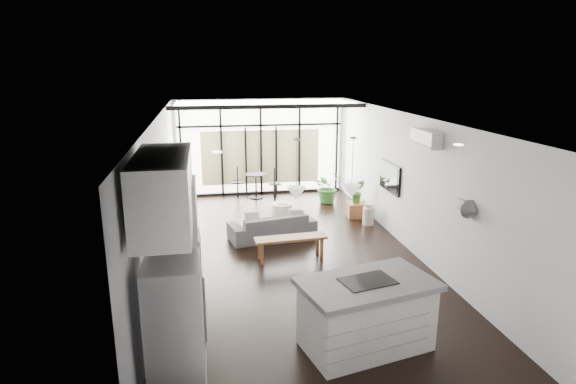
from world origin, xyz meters
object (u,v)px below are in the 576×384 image
object	(u,v)px
fridge	(176,328)
tv	(390,177)
sofa	(272,222)
pouf	(282,211)
console_bench	(291,248)
milk_can	(368,214)
island	(366,314)

from	to	relation	value
fridge	tv	xyz separation A→B (m)	(4.52, 4.90, 0.48)
sofa	pouf	bearing A→B (deg)	-121.17
fridge	sofa	bearing A→B (deg)	69.69
sofa	console_bench	world-z (taller)	sofa
sofa	pouf	world-z (taller)	sofa
sofa	milk_can	bearing A→B (deg)	178.90
fridge	island	bearing A→B (deg)	11.12
sofa	pouf	size ratio (longest dim) A/B	3.71
fridge	pouf	world-z (taller)	fridge
milk_can	sofa	bearing A→B (deg)	-168.53
island	tv	world-z (taller)	tv
pouf	milk_can	world-z (taller)	milk_can
pouf	console_bench	bearing A→B (deg)	-95.37
island	milk_can	xyz separation A→B (m)	(1.77, 4.96, -0.22)
island	milk_can	world-z (taller)	island
console_bench	milk_can	distance (m)	2.83
milk_can	tv	distance (m)	1.20
sofa	pouf	distance (m)	1.34
sofa	console_bench	xyz separation A→B (m)	(0.19, -1.25, -0.14)
milk_can	tv	bearing A→B (deg)	-63.95
console_bench	pouf	world-z (taller)	console_bench
island	pouf	size ratio (longest dim) A/B	3.46
island	fridge	bearing A→B (deg)	178.03
sofa	tv	size ratio (longest dim) A/B	1.74
island	sofa	distance (m)	4.52
sofa	pouf	xyz separation A→B (m)	(0.43, 1.26, -0.17)
sofa	tv	world-z (taller)	tv
island	fridge	world-z (taller)	fridge
fridge	tv	world-z (taller)	fridge
tv	island	bearing A→B (deg)	-114.78
sofa	milk_can	xyz separation A→B (m)	(2.41, 0.49, -0.11)
fridge	console_bench	size ratio (longest dim) A/B	1.15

